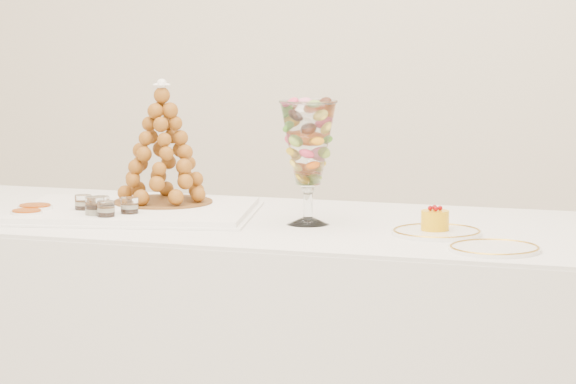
% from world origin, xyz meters
% --- Properties ---
extents(buffet_table, '(2.20, 0.94, 0.82)m').
position_xyz_m(buffet_table, '(-0.11, 0.39, 0.41)').
color(buffet_table, white).
rests_on(buffet_table, ground).
extents(lace_tray, '(0.72, 0.59, 0.02)m').
position_xyz_m(lace_tray, '(-0.42, 0.38, 0.83)').
color(lace_tray, white).
rests_on(lace_tray, buffet_table).
extents(macaron_vase, '(0.15, 0.15, 0.34)m').
position_xyz_m(macaron_vase, '(0.09, 0.35, 1.04)').
color(macaron_vase, white).
rests_on(macaron_vase, buffet_table).
extents(cake_plate, '(0.24, 0.24, 0.01)m').
position_xyz_m(cake_plate, '(0.46, 0.28, 0.83)').
color(cake_plate, white).
rests_on(cake_plate, buffet_table).
extents(spare_plate, '(0.22, 0.22, 0.01)m').
position_xyz_m(spare_plate, '(0.64, 0.08, 0.83)').
color(spare_plate, white).
rests_on(spare_plate, buffet_table).
extents(verrine_a, '(0.06, 0.06, 0.06)m').
position_xyz_m(verrine_a, '(-0.55, 0.30, 0.85)').
color(verrine_a, white).
rests_on(verrine_a, buffet_table).
extents(verrine_b, '(0.06, 0.06, 0.07)m').
position_xyz_m(verrine_b, '(-0.47, 0.24, 0.86)').
color(verrine_b, white).
rests_on(verrine_b, buffet_table).
extents(verrine_c, '(0.06, 0.06, 0.07)m').
position_xyz_m(verrine_c, '(-0.39, 0.27, 0.86)').
color(verrine_c, white).
rests_on(verrine_c, buffet_table).
extents(verrine_d, '(0.06, 0.06, 0.07)m').
position_xyz_m(verrine_d, '(-0.48, 0.22, 0.86)').
color(verrine_d, white).
rests_on(verrine_d, buffet_table).
extents(verrine_e, '(0.06, 0.06, 0.06)m').
position_xyz_m(verrine_e, '(-0.44, 0.20, 0.86)').
color(verrine_e, white).
rests_on(verrine_e, buffet_table).
extents(ramekin_back, '(0.10, 0.10, 0.03)m').
position_xyz_m(ramekin_back, '(-0.68, 0.27, 0.84)').
color(ramekin_back, white).
rests_on(ramekin_back, buffet_table).
extents(ramekin_front, '(0.09, 0.09, 0.03)m').
position_xyz_m(ramekin_front, '(-0.67, 0.19, 0.84)').
color(ramekin_front, white).
rests_on(ramekin_front, buffet_table).
extents(croquembouche, '(0.29, 0.29, 0.36)m').
position_xyz_m(croquembouche, '(-0.38, 0.49, 1.02)').
color(croquembouche, brown).
rests_on(croquembouche, lace_tray).
extents(mousse_cake, '(0.07, 0.07, 0.06)m').
position_xyz_m(mousse_cake, '(0.46, 0.28, 0.86)').
color(mousse_cake, '#F0AE0B').
rests_on(mousse_cake, cake_plate).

